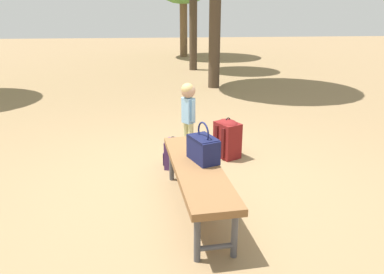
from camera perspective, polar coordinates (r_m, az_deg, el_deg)
name	(u,v)px	position (r m, az deg, el deg)	size (l,w,h in m)	color
ground_plane	(190,185)	(3.98, -0.30, -7.30)	(40.00, 40.00, 0.00)	#8C704C
park_bench	(197,172)	(3.33, 0.80, -5.32)	(1.63, 0.54, 0.45)	brown
handbag	(203,148)	(3.38, 1.71, -1.64)	(0.36, 0.28, 0.37)	#191E4C
child_standing	(188,106)	(4.74, -0.58, 4.68)	(0.20, 0.18, 0.89)	#CCCC8C
backpack_large	(228,137)	(4.64, 5.42, -0.05)	(0.37, 0.34, 0.51)	maroon
backpack_small	(173,152)	(4.34, -2.89, -2.28)	(0.26, 0.24, 0.38)	#4C2D66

